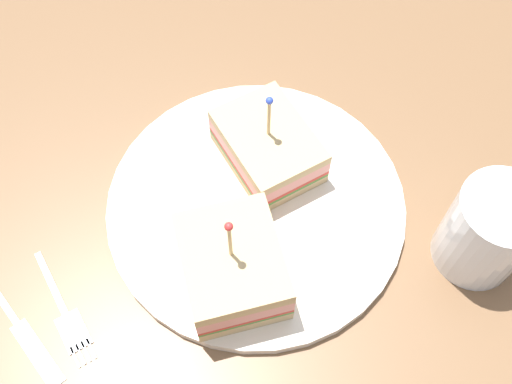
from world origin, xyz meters
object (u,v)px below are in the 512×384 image
at_px(sandwich_half_back, 268,147).
at_px(fork, 67,318).
at_px(plate, 256,205).
at_px(knife, 26,337).
at_px(drink_glass, 486,234).
at_px(sandwich_half_front, 232,267).

xyz_separation_m(sandwich_half_back, fork, (0.22, 0.10, -0.03)).
distance_m(plate, knife, 0.24).
relative_size(drink_glass, knife, 0.82).
distance_m(sandwich_half_front, drink_glass, 0.23).
bearing_deg(sandwich_half_back, sandwich_half_front, 57.76).
height_order(sandwich_half_back, knife, sandwich_half_back).
height_order(plate, knife, plate).
height_order(plate, fork, plate).
relative_size(sandwich_half_front, drink_glass, 1.16).
distance_m(sandwich_half_back, knife, 0.28).
xyz_separation_m(plate, sandwich_half_back, (-0.03, -0.04, 0.03)).
distance_m(sandwich_half_back, drink_glass, 0.22).
bearing_deg(knife, sandwich_half_back, -158.09).
relative_size(sandwich_half_back, fork, 0.98).
height_order(sandwich_half_front, drink_glass, sandwich_half_front).
bearing_deg(sandwich_half_front, plate, -122.72).
distance_m(plate, fork, 0.20).
bearing_deg(knife, plate, -165.37).
bearing_deg(plate, knife, 14.63).
height_order(plate, sandwich_half_front, sandwich_half_front).
xyz_separation_m(plate, sandwich_half_front, (0.04, 0.07, 0.03)).
distance_m(drink_glass, fork, 0.38).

